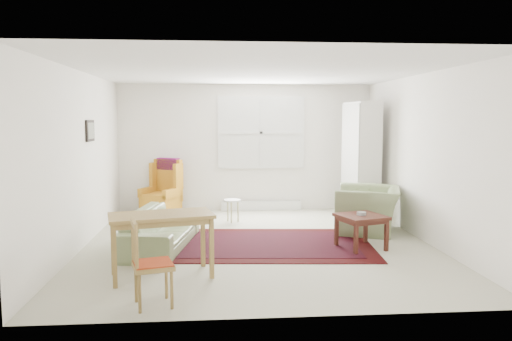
{
  "coord_description": "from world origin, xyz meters",
  "views": [
    {
      "loc": [
        -0.61,
        -7.16,
        1.84
      ],
      "look_at": [
        0.0,
        0.3,
        1.05
      ],
      "focal_mm": 35.0,
      "sensor_mm": 36.0,
      "label": 1
    }
  ],
  "objects": [
    {
      "name": "room",
      "position": [
        0.02,
        0.21,
        1.26
      ],
      "size": [
        5.04,
        5.54,
        2.51
      ],
      "color": "#BDBAA1",
      "rests_on": "ground"
    },
    {
      "name": "stool",
      "position": [
        -0.32,
        1.57,
        0.2
      ],
      "size": [
        0.38,
        0.38,
        0.41
      ],
      "primitive_type": null,
      "rotation": [
        0.0,
        0.0,
        0.32
      ],
      "color": "white",
      "rests_on": "ground"
    },
    {
      "name": "desk",
      "position": [
        -1.24,
        -1.44,
        0.37
      ],
      "size": [
        1.27,
        0.84,
        0.74
      ],
      "primitive_type": null,
      "rotation": [
        0.0,
        0.0,
        0.23
      ],
      "color": "olive",
      "rests_on": "ground"
    },
    {
      "name": "cabinet",
      "position": [
        2.1,
        1.9,
        1.07
      ],
      "size": [
        0.54,
        0.9,
        2.13
      ],
      "primitive_type": null,
      "rotation": [
        0.0,
        0.0,
        0.11
      ],
      "color": "white",
      "rests_on": "ground"
    },
    {
      "name": "wingback_chair",
      "position": [
        -1.66,
        2.35,
        0.53
      ],
      "size": [
        0.85,
        0.87,
        1.07
      ],
      "primitive_type": null,
      "rotation": [
        0.0,
        0.0,
        -0.49
      ],
      "color": "#C6831E",
      "rests_on": "ground"
    },
    {
      "name": "rug",
      "position": [
        0.1,
        -0.07,
        0.02
      ],
      "size": [
        3.24,
        2.24,
        0.03
      ],
      "primitive_type": null,
      "rotation": [
        0.0,
        0.0,
        -0.08
      ],
      "color": "black",
      "rests_on": "ground"
    },
    {
      "name": "coffee_table",
      "position": [
        1.43,
        -0.4,
        0.24
      ],
      "size": [
        0.75,
        0.75,
        0.49
      ],
      "primitive_type": null,
      "rotation": [
        0.0,
        0.0,
        0.31
      ],
      "color": "#451D15",
      "rests_on": "ground"
    },
    {
      "name": "sofa",
      "position": [
        -1.39,
        -0.11,
        0.38
      ],
      "size": [
        1.02,
        1.96,
        0.75
      ],
      "primitive_type": "imported",
      "rotation": [
        0.0,
        0.0,
        1.41
      ],
      "color": "#778659",
      "rests_on": "ground"
    },
    {
      "name": "armchair",
      "position": [
        1.85,
        0.64,
        0.44
      ],
      "size": [
        1.29,
        1.38,
        0.87
      ],
      "primitive_type": "imported",
      "rotation": [
        0.0,
        0.0,
        -1.91
      ],
      "color": "#778659",
      "rests_on": "ground"
    },
    {
      "name": "desk_chair",
      "position": [
        -1.23,
        -2.35,
        0.43
      ],
      "size": [
        0.46,
        0.46,
        0.86
      ],
      "primitive_type": null,
      "rotation": [
        0.0,
        0.0,
        1.84
      ],
      "color": "olive",
      "rests_on": "ground"
    }
  ]
}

